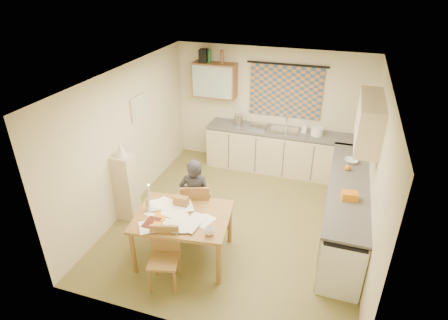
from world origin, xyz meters
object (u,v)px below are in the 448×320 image
(dining_table, at_px, (184,236))
(counter_back, at_px, (286,152))
(counter_right, at_px, (345,208))
(stove, at_px, (341,260))
(person, at_px, (195,198))
(chair_far, at_px, (196,217))
(shelf_stand, at_px, (126,187))

(dining_table, bearing_deg, counter_back, 64.67)
(counter_right, relative_size, dining_table, 2.02)
(counter_back, height_order, dining_table, counter_back)
(stove, distance_m, dining_table, 2.23)
(person, bearing_deg, counter_back, -124.50)
(counter_right, xyz_separation_m, stove, (0.00, -1.24, -0.02))
(counter_right, height_order, chair_far, chair_far)
(counter_back, xyz_separation_m, person, (-1.01, -2.51, 0.23))
(dining_table, height_order, person, person)
(stove, xyz_separation_m, shelf_stand, (-3.54, 0.49, 0.16))
(counter_back, distance_m, person, 2.71)
(person, xyz_separation_m, shelf_stand, (-1.28, 0.06, -0.08))
(dining_table, bearing_deg, counter_right, 23.89)
(counter_back, relative_size, dining_table, 2.26)
(counter_right, height_order, shelf_stand, shelf_stand)
(chair_far, bearing_deg, person, 78.28)
(counter_right, relative_size, stove, 3.39)
(counter_right, bearing_deg, shelf_stand, -168.04)
(counter_back, height_order, counter_right, same)
(chair_far, xyz_separation_m, shelf_stand, (-1.27, 0.03, 0.30))
(dining_table, bearing_deg, stove, -4.41)
(chair_far, distance_m, person, 0.38)
(counter_back, bearing_deg, shelf_stand, -133.08)
(shelf_stand, bearing_deg, dining_table, -25.29)
(shelf_stand, bearing_deg, counter_right, 11.96)
(counter_back, distance_m, shelf_stand, 3.35)
(counter_right, xyz_separation_m, dining_table, (-2.23, -1.37, -0.07))
(counter_back, bearing_deg, chair_far, -112.22)
(stove, distance_m, chair_far, 2.32)
(counter_back, bearing_deg, counter_right, -53.55)
(counter_back, relative_size, person, 2.43)
(chair_far, bearing_deg, counter_back, -131.76)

